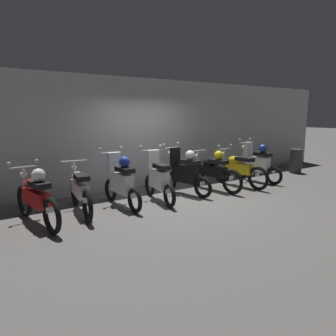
{
  "coord_description": "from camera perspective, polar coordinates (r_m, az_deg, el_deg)",
  "views": [
    {
      "loc": [
        -4.4,
        -5.9,
        2.04
      ],
      "look_at": [
        -0.13,
        0.22,
        0.75
      ],
      "focal_mm": 33.75,
      "sensor_mm": 36.0,
      "label": 1
    }
  ],
  "objects": [
    {
      "name": "ground_plane",
      "position": [
        7.64,
        1.76,
        -5.68
      ],
      "size": [
        80.0,
        80.0,
        0.0
      ],
      "primitive_type": "plane",
      "color": "#565451"
    },
    {
      "name": "back_wall",
      "position": [
        8.95,
        -5.41,
        6.29
      ],
      "size": [
        16.0,
        0.3,
        2.99
      ],
      "primitive_type": "cube",
      "color": "#ADADB2",
      "rests_on": "ground"
    },
    {
      "name": "motorbike_slot_0",
      "position": [
        6.31,
        -22.75,
        -4.84
      ],
      "size": [
        0.58,
        1.94,
        1.15
      ],
      "color": "black",
      "rests_on": "ground"
    },
    {
      "name": "motorbike_slot_1",
      "position": [
        6.78,
        -15.61,
        -3.78
      ],
      "size": [
        0.56,
        1.94,
        1.03
      ],
      "color": "black",
      "rests_on": "ground"
    },
    {
      "name": "motorbike_slot_2",
      "position": [
        7.03,
        -8.48,
        -2.38
      ],
      "size": [
        0.59,
        1.68,
        1.29
      ],
      "color": "black",
      "rests_on": "ground"
    },
    {
      "name": "motorbike_slot_3",
      "position": [
        7.4,
        -1.79,
        -1.98
      ],
      "size": [
        0.58,
        1.67,
        1.29
      ],
      "color": "black",
      "rests_on": "ground"
    },
    {
      "name": "motorbike_slot_4",
      "position": [
        8.03,
        2.97,
        -0.77
      ],
      "size": [
        0.59,
        1.67,
        1.29
      ],
      "color": "black",
      "rests_on": "ground"
    },
    {
      "name": "motorbike_slot_5",
      "position": [
        8.56,
        8.08,
        -0.47
      ],
      "size": [
        0.56,
        1.95,
        1.08
      ],
      "color": "black",
      "rests_on": "ground"
    },
    {
      "name": "motorbike_slot_6",
      "position": [
        9.15,
        12.57,
        -0.16
      ],
      "size": [
        0.59,
        1.95,
        1.15
      ],
      "color": "black",
      "rests_on": "ground"
    },
    {
      "name": "motorbike_slot_7",
      "position": [
        9.88,
        15.73,
        0.88
      ],
      "size": [
        0.59,
        1.68,
        1.29
      ],
      "color": "black",
      "rests_on": "ground"
    },
    {
      "name": "trash_bin",
      "position": [
        11.85,
        22.07,
        1.2
      ],
      "size": [
        0.41,
        0.41,
        0.83
      ],
      "primitive_type": "cylinder",
      "color": "#38383D",
      "rests_on": "ground"
    }
  ]
}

